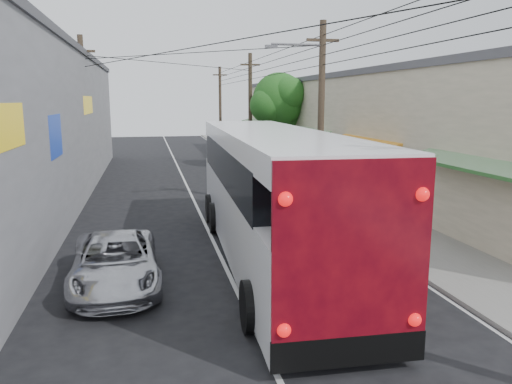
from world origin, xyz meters
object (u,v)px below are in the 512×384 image
Objects in this scene: coach_bus at (270,193)px; parked_suv at (276,177)px; parked_car_far at (231,149)px; pedestrian_near at (351,181)px; jeepney at (115,262)px; parked_car_mid at (255,164)px; pedestrian_far at (366,185)px.

parked_suv is at bearing 76.78° from coach_bus.
pedestrian_near is (2.80, -18.37, 0.18)m from parked_car_far.
coach_bus is at bearing -98.70° from parked_car_far.
parked_car_far reaches higher than jeepney.
pedestrian_near is at bearing -71.69° from parked_car_mid.
parked_suv is 5.12m from pedestrian_far.
parked_car_mid is at bearing 64.69° from jeepney.
jeepney is 28.63m from parked_car_far.
coach_bus is 10.97m from parked_suv.
pedestrian_far is (3.00, -19.60, 0.17)m from parked_car_far.
jeepney is at bearing -107.26° from parked_car_far.
pedestrian_far is (3.24, -3.96, 0.15)m from parked_suv.
pedestrian_near is at bearing 39.15° from jeepney.
parked_car_mid is at bearing -91.86° from parked_car_far.
pedestrian_far is at bearing -53.30° from parked_suv.
parked_suv is (7.36, 11.96, 0.16)m from jeepney.
coach_bus is at bearing -108.01° from parked_suv.
jeepney is 2.80× the size of pedestrian_near.
parked_suv is 3.34× the size of pedestrian_near.
parked_car_mid is at bearing -56.71° from pedestrian_far.
jeepney is (-4.46, -1.45, -1.36)m from coach_bus.
parked_car_far reaches higher than parked_car_mid.
pedestrian_near is 1.25m from pedestrian_far.
pedestrian_near is at bearing -83.20° from parked_car_far.
parked_car_far is (7.60, 27.60, 0.13)m from jeepney.
coach_bus is 2.43× the size of parked_suv.
pedestrian_far reaches higher than parked_car_far.
parked_suv reaches higher than parked_car_far.
pedestrian_near is (3.04, -2.72, 0.15)m from parked_suv.
coach_bus is at bearing 63.53° from pedestrian_far.
pedestrian_near reaches higher than parked_suv.
parked_car_far is at bearing -84.45° from pedestrian_near.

